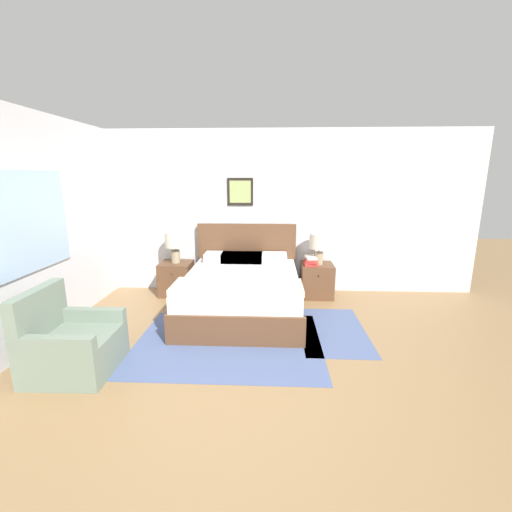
{
  "coord_description": "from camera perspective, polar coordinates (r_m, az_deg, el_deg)",
  "views": [
    {
      "loc": [
        0.27,
        -2.63,
        1.88
      ],
      "look_at": [
        0.08,
        1.6,
        0.89
      ],
      "focal_mm": 24.0,
      "sensor_mm": 36.0,
      "label": 1
    }
  ],
  "objects": [
    {
      "name": "book_thick_bottom",
      "position": [
        5.4,
        9.1,
        -1.25
      ],
      "size": [
        0.21,
        0.24,
        0.04
      ],
      "rotation": [
        0.0,
        0.0,
        0.04
      ],
      "color": "#B7332D",
      "rests_on": "nightstand_by_door"
    },
    {
      "name": "wall_left",
      "position": [
        4.89,
        -30.55,
        4.58
      ],
      "size": [
        0.08,
        5.31,
        2.6
      ],
      "color": "silver",
      "rests_on": "ground_plane"
    },
    {
      "name": "area_rug_main",
      "position": [
        4.09,
        -4.65,
        -14.15
      ],
      "size": [
        2.13,
        1.64,
        0.01
      ],
      "color": "#47567F",
      "rests_on": "ground_plane"
    },
    {
      "name": "wall_back",
      "position": [
        5.6,
        -0.19,
        7.26
      ],
      "size": [
        7.13,
        0.09,
        2.6
      ],
      "color": "silver",
      "rests_on": "ground_plane"
    },
    {
      "name": "table_lamp_near_window",
      "position": [
        5.55,
        -13.37,
        2.26
      ],
      "size": [
        0.31,
        0.31,
        0.49
      ],
      "color": "gray",
      "rests_on": "nightstand_near_window"
    },
    {
      "name": "armchair",
      "position": [
        3.9,
        -28.57,
        -12.87
      ],
      "size": [
        0.77,
        0.77,
        0.84
      ],
      "rotation": [
        0.0,
        0.0,
        -1.55
      ],
      "color": "slate",
      "rests_on": "ground_plane"
    },
    {
      "name": "ground_plane",
      "position": [
        3.24,
        -2.9,
        -22.29
      ],
      "size": [
        16.0,
        16.0,
        0.0
      ],
      "primitive_type": "plane",
      "color": "olive"
    },
    {
      "name": "area_rug_bedside",
      "position": [
        4.47,
        12.64,
        -11.96
      ],
      "size": [
        0.8,
        1.39,
        0.01
      ],
      "color": "#47567F",
      "rests_on": "ground_plane"
    },
    {
      "name": "book_novel_upper",
      "position": [
        5.38,
        9.12,
        -0.55
      ],
      "size": [
        0.17,
        0.28,
        0.03
      ],
      "rotation": [
        0.0,
        0.0,
        -0.02
      ],
      "color": "#B7332D",
      "rests_on": "book_hardcover_middle"
    },
    {
      "name": "book_slim_near_top",
      "position": [
        5.38,
        9.13,
        -0.22
      ],
      "size": [
        0.18,
        0.29,
        0.03
      ],
      "rotation": [
        0.0,
        0.0,
        0.09
      ],
      "color": "silver",
      "rests_on": "book_novel_upper"
    },
    {
      "name": "book_hardcover_middle",
      "position": [
        5.39,
        9.11,
        -0.88
      ],
      "size": [
        0.21,
        0.27,
        0.03
      ],
      "rotation": [
        0.0,
        0.0,
        -0.11
      ],
      "color": "#B7332D",
      "rests_on": "book_thick_bottom"
    },
    {
      "name": "nightstand_by_door",
      "position": [
        5.54,
        10.08,
        -3.99
      ],
      "size": [
        0.5,
        0.5,
        0.53
      ],
      "color": "brown",
      "rests_on": "ground_plane"
    },
    {
      "name": "table_lamp_by_door",
      "position": [
        5.39,
        10.49,
        2.07
      ],
      "size": [
        0.31,
        0.31,
        0.49
      ],
      "color": "gray",
      "rests_on": "nightstand_by_door"
    },
    {
      "name": "bed",
      "position": [
        4.81,
        -2.33,
        -5.78
      ],
      "size": [
        1.59,
        1.96,
        1.13
      ],
      "color": "brown",
      "rests_on": "ground_plane"
    },
    {
      "name": "nightstand_near_window",
      "position": [
        5.7,
        -13.09,
        -3.64
      ],
      "size": [
        0.5,
        0.5,
        0.53
      ],
      "color": "brown",
      "rests_on": "ground_plane"
    }
  ]
}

